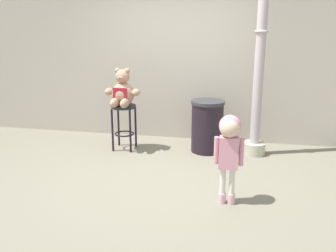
% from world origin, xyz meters
% --- Properties ---
extents(ground_plane, '(24.00, 24.00, 0.00)m').
position_xyz_m(ground_plane, '(0.00, 0.00, 0.00)').
color(ground_plane, '#706B5A').
extents(building_wall, '(7.47, 0.30, 3.40)m').
position_xyz_m(building_wall, '(0.00, 1.93, 1.70)').
color(building_wall, '#ADA493').
rests_on(building_wall, ground_plane).
extents(bar_stool_with_teddy, '(0.38, 0.38, 0.70)m').
position_xyz_m(bar_stool_with_teddy, '(-0.76, 1.03, 0.50)').
color(bar_stool_with_teddy, black).
rests_on(bar_stool_with_teddy, ground_plane).
extents(teddy_bear, '(0.54, 0.49, 0.57)m').
position_xyz_m(teddy_bear, '(-0.76, 1.01, 0.91)').
color(teddy_bear, tan).
rests_on(teddy_bear, bar_stool_with_teddy).
extents(child_walking, '(0.31, 0.25, 0.99)m').
position_xyz_m(child_walking, '(0.90, -0.48, 0.72)').
color(child_walking, '#D4A5AC').
rests_on(child_walking, ground_plane).
extents(trash_bin, '(0.51, 0.51, 0.79)m').
position_xyz_m(trash_bin, '(0.51, 1.18, 0.40)').
color(trash_bin, black).
rests_on(trash_bin, ground_plane).
extents(lamppost, '(0.33, 0.33, 3.12)m').
position_xyz_m(lamppost, '(1.22, 1.19, 1.26)').
color(lamppost, '#B4B096').
rests_on(lamppost, ground_plane).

